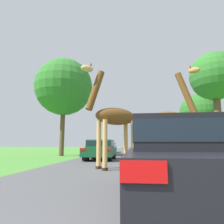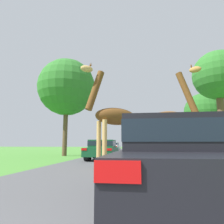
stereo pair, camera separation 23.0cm
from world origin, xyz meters
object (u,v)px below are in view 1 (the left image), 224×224
car_queue_right (158,147)px  car_queue_left (101,149)px  car_lead_maroon (181,158)px  car_rear_follower (108,147)px  tree_far_right (215,77)px  giraffe_near_road (113,119)px  tree_centre_back (64,87)px  giraffe_companion (169,120)px  car_verge_right (99,148)px  tree_right_cluster (199,112)px  car_far_ahead (147,147)px

car_queue_right → car_queue_left: 6.23m
car_lead_maroon → car_queue_left: bearing=107.8°
car_queue_left → car_rear_follower: bearing=95.0°
car_queue_right → tree_far_right: 7.37m
car_queue_right → tree_far_right: bearing=-34.6°
car_lead_maroon → tree_far_right: bearing=65.0°
giraffe_near_road → tree_centre_back: tree_centre_back is taller
giraffe_companion → tree_centre_back: tree_centre_back is taller
car_lead_maroon → car_rear_follower: 22.58m
car_queue_right → tree_far_right: tree_far_right is taller
car_queue_right → car_verge_right: car_queue_right is taller
car_queue_right → tree_right_cluster: bearing=57.7°
car_queue_left → tree_far_right: (8.57, 1.54, 5.42)m
tree_centre_back → tree_far_right: size_ratio=1.14×
car_lead_maroon → tree_far_right: (5.37, 11.53, 5.34)m
car_queue_left → car_verge_right: size_ratio=0.98×
giraffe_companion → car_queue_right: bearing=-158.9°
giraffe_near_road → car_rear_follower: 17.50m
car_verge_right → car_queue_left: bearing=-78.7°
car_rear_follower → tree_right_cluster: bearing=17.6°
giraffe_companion → tree_centre_back: (-8.39, 7.73, 4.24)m
giraffe_companion → car_rear_follower: (-5.15, 15.90, -1.54)m
car_rear_follower → tree_far_right: (9.64, -10.64, 5.43)m
giraffe_near_road → car_queue_left: bearing=-17.9°
car_rear_follower → tree_centre_back: tree_centre_back is taller
car_queue_left → car_far_ahead: size_ratio=1.01×
car_far_ahead → tree_centre_back: size_ratio=0.43×
giraffe_near_road → tree_right_cluster: (10.48, 21.38, 3.49)m
car_queue_right → tree_far_right: (4.18, -2.88, 5.35)m
car_lead_maroon → car_queue_right: 14.46m
giraffe_near_road → giraffe_companion: size_ratio=0.94×
giraffe_near_road → tree_centre_back: bearing=-1.4°
giraffe_near_road → car_queue_right: bearing=-51.0°
car_verge_right → tree_far_right: bearing=-24.2°
car_far_ahead → car_rear_follower: 5.07m
car_far_ahead → giraffe_near_road: bearing=-98.6°
car_verge_right → giraffe_near_road: bearing=-76.6°
giraffe_companion → car_verge_right: 11.09m
giraffe_companion → tree_far_right: size_ratio=0.61×
car_lead_maroon → car_queue_left: 10.50m
car_lead_maroon → car_rear_follower: (-4.27, 22.17, -0.09)m
car_far_ahead → tree_right_cluster: (8.06, 5.34, 4.95)m
car_queue_left → car_far_ahead: bearing=70.6°
car_far_ahead → car_verge_right: (-5.03, -5.04, -0.01)m
car_queue_left → tree_centre_back: 8.24m
car_queue_right → car_verge_right: 5.78m
car_lead_maroon → tree_centre_back: size_ratio=0.52×
giraffe_companion → car_far_ahead: bearing=-155.8°
car_far_ahead → tree_far_right: (4.72, -9.42, 5.42)m
car_lead_maroon → tree_right_cluster: tree_right_cluster is taller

